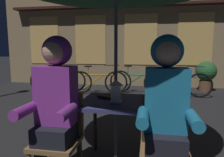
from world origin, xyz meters
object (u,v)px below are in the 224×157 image
Objects in this scene: chair_right at (164,141)px; bicycle_second at (98,82)px; cafe_table at (116,110)px; person_left_hooded at (55,98)px; bicycle_third at (137,82)px; potted_plant at (206,74)px; person_right_hooded at (166,103)px; book at (108,96)px; bicycle_fourth at (179,84)px; chair_left at (59,134)px; lantern at (116,90)px; bicycle_nearest at (58,80)px.

chair_right reaches higher than bicycle_second.
cafe_table is 0.53× the size of person_left_hooded.
potted_plant is (2.03, 0.68, 0.20)m from bicycle_third.
person_right_hooded is 4.30m from bicycle_third.
bicycle_second is at bearing 111.35° from chair_right.
person_right_hooded reaches higher than book.
bicycle_fourth is 1.23m from potted_plant.
bicycle_third is at bearing 83.04° from chair_left.
person_right_hooded is at bearing 0.00° from person_left_hooded.
chair_left is 0.52× the size of bicycle_third.
cafe_table is at bearing -114.60° from potted_plant.
bicycle_second is 2.25m from bicycle_fourth.
bicycle_fourth is at bearing 1.64° from bicycle_second.
person_left_hooded reaches higher than bicycle_second.
person_right_hooded is 0.84× the size of bicycle_fourth.
lantern is 0.25m from book.
person_left_hooded is 4.53m from bicycle_nearest.
chair_right reaches higher than bicycle_nearest.
person_left_hooded is at bearing -112.00° from bicycle_fourth.
bicycle_third is at bearing 3.70° from bicycle_nearest.
lantern is 0.14× the size of bicycle_second.
person_left_hooded is 1.52× the size of potted_plant.
book is at bearing -74.54° from bicycle_second.
potted_plant is (1.58, 4.88, 0.05)m from chair_right.
chair_left is 4.03m from bicycle_second.
potted_plant reaches higher than bicycle_second.
cafe_table is 0.62m from chair_right.
bicycle_fourth is (1.66, 4.10, -0.50)m from person_left_hooded.
cafe_table is 0.67m from person_left_hooded.
bicycle_third is at bearing 116.43° from book.
person_right_hooded is at bearing -41.57° from cafe_table.
bicycle_fourth is (1.16, 3.74, -0.51)m from lantern.
potted_plant is (0.89, 0.83, 0.20)m from bicycle_fourth.
chair_left is at bearing -117.55° from potted_plant.
bicycle_third is at bearing -161.39° from potted_plant.
lantern is 0.69m from chair_left.
lantern is 0.25× the size of potted_plant.
chair_left is (-0.49, -0.30, -0.37)m from lantern.
bicycle_nearest and bicycle_second have the same top height.
chair_right is 0.36m from person_right_hooded.
bicycle_third and bicycle_fourth have the same top height.
bicycle_second is (-0.60, 4.04, -0.50)m from person_left_hooded.
chair_right is 0.95× the size of potted_plant.
person_left_hooded is 5.56m from potted_plant.
bicycle_fourth is at bearing -7.32° from bicycle_third.
potted_plant is (3.14, 0.90, 0.20)m from bicycle_second.
lantern is 5.02m from potted_plant.
bicycle_nearest is 1.00× the size of bicycle_fourth.
cafe_table is at bearing 142.45° from chair_right.
bicycle_nearest is 2.38m from bicycle_third.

